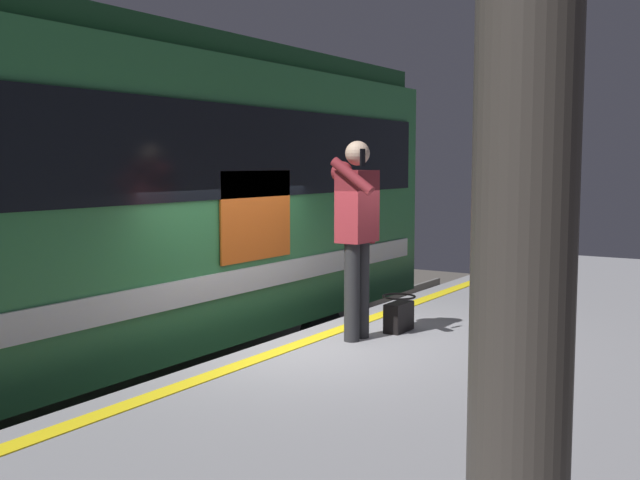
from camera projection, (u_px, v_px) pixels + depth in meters
The scene contains 8 objects.
ground_plane at pixel (287, 454), 7.28m from camera, with size 24.53×24.53×0.00m, color #4C4742.
platform at pixel (506, 438), 6.10m from camera, with size 15.68×4.22×1.14m, color gray.
safety_line at pixel (314, 339), 7.01m from camera, with size 15.36×0.16×0.01m, color yellow.
track_rail_near at pixel (173, 419), 8.05m from camera, with size 20.38×0.08×0.16m, color slate.
track_rail_far at pixel (79, 397), 8.81m from camera, with size 20.38×0.08×0.16m, color slate.
passenger at pixel (357, 223), 6.91m from camera, with size 0.57×0.55×1.79m.
handbag at pixel (399, 314), 7.33m from camera, with size 0.35×0.32×0.35m.
station_column at pixel (529, 26), 2.44m from camera, with size 0.34×0.34×4.06m, color #38332D.
Camera 1 is at (5.79, 4.02, 2.74)m, focal length 43.22 mm.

